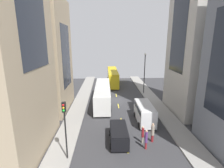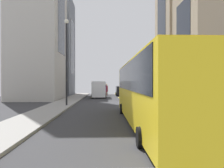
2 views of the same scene
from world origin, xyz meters
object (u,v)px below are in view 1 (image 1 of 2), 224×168
Objects in this scene: delivery_van_white at (145,112)px; pedestrian_crossing_near at (143,134)px; traffic_light_near_corner at (65,120)px; city_bus_white at (103,93)px; streetcar_yellow at (113,75)px; car_black_0 at (119,134)px; pedestrian_walking_far at (146,139)px; pedestrian_crossing_mid at (153,132)px.

delivery_van_white reaches higher than pedestrian_crossing_near.
traffic_light_near_corner is at bearing 163.94° from pedestrian_crossing_near.
streetcar_yellow is at bearing 80.86° from city_bus_white.
city_bus_white is at bearing 99.01° from car_black_0.
pedestrian_crossing_near is (4.56, -12.66, -0.92)m from city_bus_white.
pedestrian_walking_far is 0.97× the size of pedestrian_crossing_mid.
pedestrian_crossing_mid is 1.16m from pedestrian_crossing_near.
city_bus_white is at bearing 76.01° from pedestrian_crossing_near.
streetcar_yellow is 28.09m from pedestrian_crossing_near.
city_bus_white reaches higher than pedestrian_crossing_near.
streetcar_yellow reaches higher than pedestrian_walking_far.
delivery_van_white is 2.40× the size of pedestrian_crossing_mid.
streetcar_yellow is 2.66× the size of delivery_van_white.
pedestrian_walking_far is (2.72, -1.44, 0.18)m from car_black_0.
pedestrian_crossing_near is at bearing -7.21° from car_black_0.
pedestrian_crossing_mid is at bearing -25.11° from pedestrian_crossing_near.
pedestrian_crossing_mid reaches higher than car_black_0.
pedestrian_crossing_near is at bearing -70.20° from city_bus_white.
pedestrian_walking_far is at bearing -85.67° from streetcar_yellow.
pedestrian_walking_far is at bearing -27.92° from car_black_0.
pedestrian_crossing_mid is 1.11× the size of pedestrian_crossing_near.
pedestrian_walking_far is (2.20, -29.11, -0.94)m from streetcar_yellow.
city_bus_white is at bearing 78.21° from traffic_light_near_corner.
delivery_van_white is at bearing 39.95° from traffic_light_near_corner.
car_black_0 is (-3.94, -4.79, -0.50)m from delivery_van_white.
city_bus_white is 13.48m from pedestrian_crossing_near.
pedestrian_crossing_near is (-1.14, -0.17, -0.10)m from pedestrian_crossing_mid.
delivery_van_white is at bearing -51.97° from city_bus_white.
car_black_0 is at bearing 139.00° from pedestrian_crossing_near.
pedestrian_crossing_near is at bearing 107.33° from pedestrian_crossing_mid.
streetcar_yellow reaches higher than city_bus_white.
pedestrian_crossing_near is (2.09, -28.00, -1.04)m from streetcar_yellow.
car_black_0 is at bearing -80.99° from city_bus_white.
city_bus_white reaches higher than delivery_van_white.
city_bus_white is at bearing 60.81° from pedestrian_walking_far.
pedestrian_crossing_mid is (1.02, 1.28, 0.00)m from pedestrian_walking_far.
traffic_light_near_corner is (-5.62, -30.46, 1.95)m from streetcar_yellow.
delivery_van_white is at bearing 6.32° from pedestrian_crossing_mid.
traffic_light_near_corner is at bearing -100.46° from streetcar_yellow.
traffic_light_near_corner reaches higher than pedestrian_crossing_near.
streetcar_yellow is 3.32× the size of car_black_0.
car_black_0 is 2.62m from pedestrian_crossing_near.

